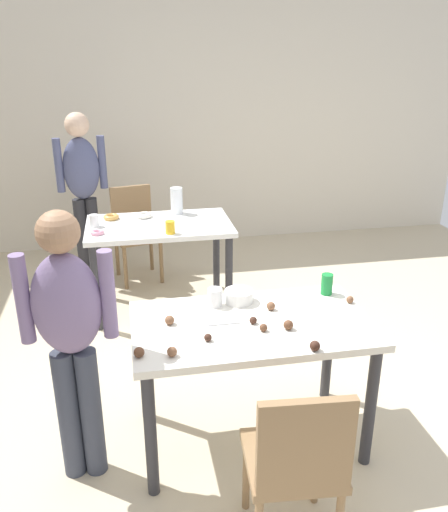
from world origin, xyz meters
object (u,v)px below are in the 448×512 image
chair_near_table (297,460)px  person_adult_far (83,183)px  dining_table_near (252,339)px  mixing_bowl (239,296)px  dining_table_far (160,236)px  person_girl_near (70,329)px  chair_far_table (135,227)px  pitcher_far (177,201)px  soda_can (327,284)px

chair_near_table → person_adult_far: person_adult_far is taller
dining_table_near → mixing_bowl: mixing_bowl is taller
person_adult_far → dining_table_far: bearing=-50.0°
person_girl_near → person_adult_far: person_adult_far is taller
person_girl_near → dining_table_near: bearing=5.1°
dining_table_near → person_girl_near: bearing=-174.9°
dining_table_far → chair_far_table: bearing=104.6°
dining_table_near → chair_far_table: (-0.54, 2.45, -0.15)m
person_adult_far → mixing_bowl: bearing=-66.8°
person_girl_near → pitcher_far: size_ratio=6.40×
chair_near_table → dining_table_near: bearing=91.4°
person_adult_far → mixing_bowl: person_adult_far is taller
chair_far_table → person_adult_far: bearing=175.4°
chair_far_table → pitcher_far: size_ratio=3.90×
dining_table_near → soda_can: bearing=26.2°
chair_near_table → mixing_bowl: chair_near_table is taller
person_girl_near → mixing_bowl: (0.88, 0.32, -0.06)m
chair_far_table → mixing_bowl: (0.52, -2.20, 0.29)m
chair_near_table → person_adult_far: (-1.00, 3.21, 0.44)m
chair_near_table → person_girl_near: bearing=144.7°
dining_table_near → person_girl_near: 0.93m
person_adult_far → chair_near_table: bearing=-72.8°
dining_table_near → person_girl_near: person_girl_near is taller
chair_far_table → mixing_bowl: 2.28m
mixing_bowl → chair_near_table: bearing=-87.9°
dining_table_far → soda_can: size_ratio=9.53×
dining_table_far → person_girl_near: size_ratio=0.81×
mixing_bowl → person_girl_near: bearing=-159.9°
person_girl_near → mixing_bowl: size_ratio=8.86×
soda_can → chair_far_table: bearing=115.3°
chair_far_table → person_girl_near: person_girl_near is taller
chair_far_table → dining_table_far: bearing=-75.4°
dining_table_near → mixing_bowl: size_ratio=7.72×
pitcher_far → chair_far_table: bearing=128.7°
dining_table_near → chair_far_table: chair_far_table is taller
dining_table_far → pitcher_far: size_ratio=5.21×
dining_table_near → chair_far_table: size_ratio=1.43×
person_adult_far → pitcher_far: size_ratio=6.98×
person_girl_near → person_adult_far: (-0.07, 2.56, 0.09)m
person_girl_near → mixing_bowl: 0.94m
mixing_bowl → soda_can: bearing=0.5°
dining_table_near → person_girl_near: size_ratio=0.87×
chair_far_table → person_girl_near: (-0.36, -2.53, 0.35)m
soda_can → pitcher_far: (-0.68, 1.75, 0.05)m
dining_table_far → chair_near_table: 2.50m
dining_table_far → chair_far_table: chair_far_table is taller
dining_table_near → chair_near_table: (0.02, -0.73, -0.15)m
person_girl_near → soda_can: 1.44m
person_adult_far → pitcher_far: person_adult_far is taller
dining_table_far → person_girl_near: bearing=-106.8°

